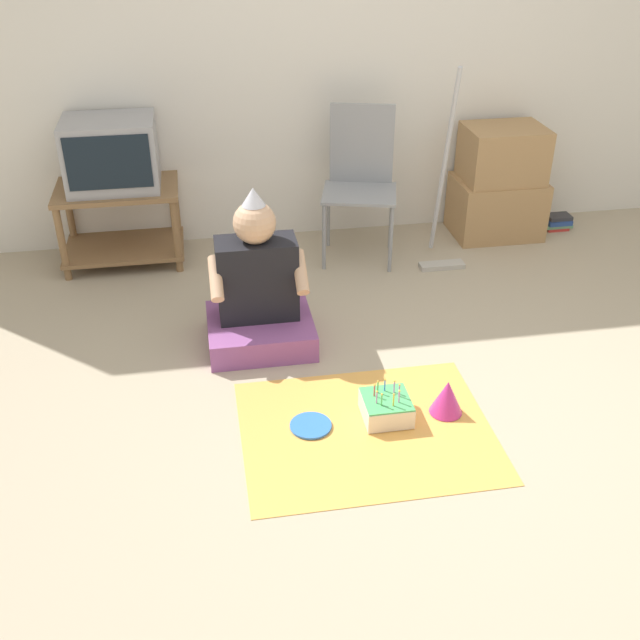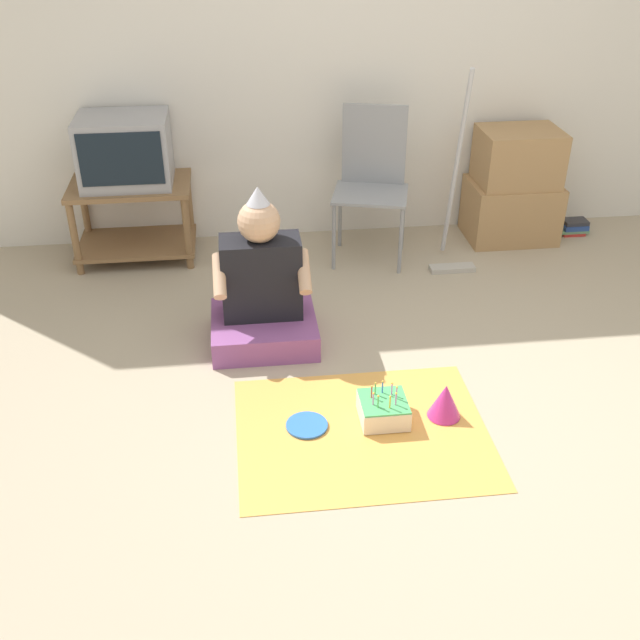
% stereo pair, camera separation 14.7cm
% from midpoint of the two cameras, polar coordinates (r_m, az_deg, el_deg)
% --- Properties ---
extents(ground_plane, '(16.00, 16.00, 0.00)m').
position_cam_midpoint_polar(ground_plane, '(3.47, 7.83, -7.30)').
color(ground_plane, tan).
extents(wall_back, '(6.40, 0.06, 2.55)m').
position_cam_midpoint_polar(wall_back, '(4.88, 1.34, 20.92)').
color(wall_back, silver).
rests_on(wall_back, ground_plane).
extents(tv_stand, '(0.73, 0.48, 0.49)m').
position_cam_midpoint_polar(tv_stand, '(4.84, -15.80, 7.54)').
color(tv_stand, olive).
rests_on(tv_stand, ground_plane).
extents(tv, '(0.53, 0.43, 0.41)m').
position_cam_midpoint_polar(tv, '(4.72, -16.50, 12.06)').
color(tv, '#99999E').
rests_on(tv, tv_stand).
extents(folding_chair, '(0.53, 0.48, 0.94)m').
position_cam_midpoint_polar(folding_chair, '(4.69, 2.19, 11.08)').
color(folding_chair, gray).
rests_on(folding_chair, ground_plane).
extents(cardboard_box_stack, '(0.57, 0.42, 0.73)m').
position_cam_midpoint_polar(cardboard_box_stack, '(5.15, 12.69, 10.02)').
color(cardboard_box_stack, '#A87F51').
rests_on(cardboard_box_stack, ground_plane).
extents(dust_mop, '(0.28, 0.30, 1.22)m').
position_cam_midpoint_polar(dust_mop, '(4.65, 8.46, 8.23)').
color(dust_mop, '#B2ADA3').
rests_on(dust_mop, ground_plane).
extents(book_pile, '(0.19, 0.14, 0.09)m').
position_cam_midpoint_polar(book_pile, '(5.45, 16.87, 7.17)').
color(book_pile, '#B72D28').
rests_on(book_pile, ground_plane).
extents(person_seated, '(0.54, 0.48, 0.84)m').
position_cam_midpoint_polar(person_seated, '(3.84, -5.81, 1.94)').
color(person_seated, '#8C4C8C').
rests_on(person_seated, ground_plane).
extents(party_cloth, '(1.11, 0.90, 0.01)m').
position_cam_midpoint_polar(party_cloth, '(3.35, 2.29, -8.42)').
color(party_cloth, '#EFA84C').
rests_on(party_cloth, ground_plane).
extents(birthday_cake, '(0.21, 0.21, 0.17)m').
position_cam_midpoint_polar(birthday_cake, '(3.40, 3.83, -6.69)').
color(birthday_cake, '#F4E0C6').
rests_on(birthday_cake, party_cloth).
extents(party_hat_blue, '(0.15, 0.15, 0.17)m').
position_cam_midpoint_polar(party_hat_blue, '(3.44, 8.45, -5.83)').
color(party_hat_blue, '#CC338C').
rests_on(party_hat_blue, party_cloth).
extents(paper_plate, '(0.19, 0.19, 0.01)m').
position_cam_midpoint_polar(paper_plate, '(3.37, -1.97, -8.06)').
color(paper_plate, blue).
rests_on(paper_plate, party_cloth).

